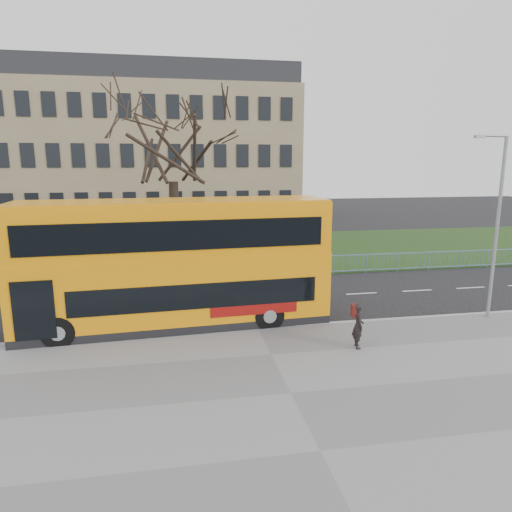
% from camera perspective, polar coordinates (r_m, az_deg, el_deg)
% --- Properties ---
extents(ground, '(120.00, 120.00, 0.00)m').
position_cam_1_polar(ground, '(19.35, -0.68, -7.66)').
color(ground, black).
rests_on(ground, ground).
extents(pavement, '(80.00, 10.50, 0.12)m').
position_cam_1_polar(pavement, '(13.26, 4.35, -16.94)').
color(pavement, slate).
rests_on(pavement, ground).
extents(kerb, '(80.00, 0.20, 0.14)m').
position_cam_1_polar(kerb, '(17.89, 0.15, -9.06)').
color(kerb, '#979799').
rests_on(kerb, ground).
extents(grass_verge, '(80.00, 15.40, 0.08)m').
position_cam_1_polar(grass_verge, '(33.06, -4.77, 0.54)').
color(grass_verge, '#1E3814').
rests_on(grass_verge, ground).
extents(guard_railing, '(40.00, 0.12, 1.10)m').
position_cam_1_polar(guard_railing, '(25.47, -3.13, -1.63)').
color(guard_railing, '#6B8FBE').
rests_on(guard_railing, ground).
extents(bare_tree, '(8.63, 8.63, 12.33)m').
position_cam_1_polar(bare_tree, '(28.01, -10.36, 11.16)').
color(bare_tree, black).
rests_on(bare_tree, grass_verge).
extents(civic_building, '(30.00, 15.00, 14.00)m').
position_cam_1_polar(civic_building, '(53.05, -12.60, 12.05)').
color(civic_building, '#8E765A').
rests_on(civic_building, ground).
extents(yellow_bus, '(11.90, 3.47, 4.93)m').
position_cam_1_polar(yellow_bus, '(17.89, -10.01, -0.64)').
color(yellow_bus, orange).
rests_on(yellow_bus, ground).
extents(pedestrian, '(0.46, 0.62, 1.58)m').
position_cam_1_polar(pedestrian, '(16.16, 12.65, -8.49)').
color(pedestrian, black).
rests_on(pedestrian, pavement).
extents(street_lamp, '(1.55, 0.32, 7.30)m').
position_cam_1_polar(street_lamp, '(20.44, 27.79, 3.92)').
color(street_lamp, gray).
rests_on(street_lamp, pavement).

